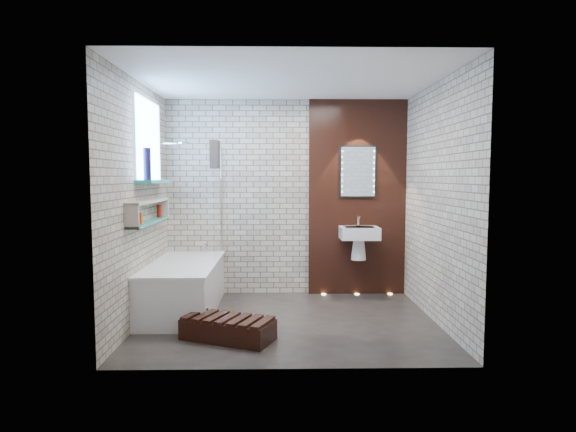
{
  "coord_description": "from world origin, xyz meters",
  "views": [
    {
      "loc": [
        -0.1,
        -5.16,
        1.59
      ],
      "look_at": [
        0.0,
        0.15,
        1.15
      ],
      "focal_mm": 30.0,
      "sensor_mm": 36.0,
      "label": 1
    }
  ],
  "objects_px": {
    "bathtub": "(184,287)",
    "walnut_step": "(228,330)",
    "led_mirror": "(358,172)",
    "washbasin": "(359,238)",
    "bath_screen": "(218,201)"
  },
  "relations": [
    {
      "from": "bath_screen",
      "to": "led_mirror",
      "type": "height_order",
      "value": "led_mirror"
    },
    {
      "from": "bathtub",
      "to": "washbasin",
      "type": "height_order",
      "value": "washbasin"
    },
    {
      "from": "bathtub",
      "to": "washbasin",
      "type": "bearing_deg",
      "value": 16.01
    },
    {
      "from": "bath_screen",
      "to": "bathtub",
      "type": "bearing_deg",
      "value": -128.9
    },
    {
      "from": "bath_screen",
      "to": "led_mirror",
      "type": "bearing_deg",
      "value": 10.66
    },
    {
      "from": "washbasin",
      "to": "led_mirror",
      "type": "distance_m",
      "value": 0.88
    },
    {
      "from": "bathtub",
      "to": "walnut_step",
      "type": "relative_size",
      "value": 1.97
    },
    {
      "from": "bath_screen",
      "to": "walnut_step",
      "type": "height_order",
      "value": "bath_screen"
    },
    {
      "from": "bathtub",
      "to": "led_mirror",
      "type": "height_order",
      "value": "led_mirror"
    },
    {
      "from": "led_mirror",
      "to": "bath_screen",
      "type": "bearing_deg",
      "value": -169.34
    },
    {
      "from": "walnut_step",
      "to": "bathtub",
      "type": "bearing_deg",
      "value": 121.61
    },
    {
      "from": "washbasin",
      "to": "led_mirror",
      "type": "bearing_deg",
      "value": 90.0
    },
    {
      "from": "bathtub",
      "to": "led_mirror",
      "type": "xyz_separation_m",
      "value": [
        2.17,
        0.78,
        1.36
      ]
    },
    {
      "from": "bathtub",
      "to": "washbasin",
      "type": "xyz_separation_m",
      "value": [
        2.17,
        0.62,
        0.5
      ]
    },
    {
      "from": "washbasin",
      "to": "walnut_step",
      "type": "relative_size",
      "value": 0.66
    }
  ]
}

